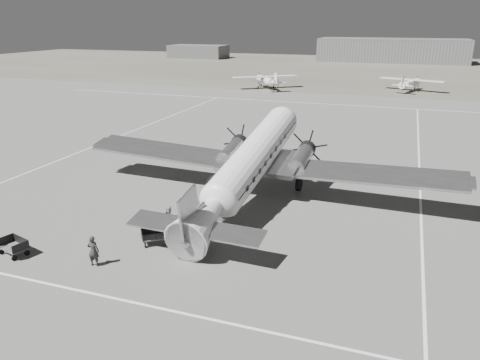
% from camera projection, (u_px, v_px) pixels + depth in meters
% --- Properties ---
extents(ground, '(260.00, 260.00, 0.00)m').
position_uv_depth(ground, '(240.00, 195.00, 32.94)').
color(ground, slate).
rests_on(ground, ground).
extents(taxi_line_near, '(60.00, 0.15, 0.01)m').
position_uv_depth(taxi_line_near, '(134.00, 302.00, 20.45)').
color(taxi_line_near, white).
rests_on(taxi_line_near, ground).
extents(taxi_line_right, '(0.15, 80.00, 0.01)m').
position_uv_depth(taxi_line_right, '(421.00, 218.00, 29.16)').
color(taxi_line_right, white).
rests_on(taxi_line_right, ground).
extents(taxi_line_left, '(0.15, 60.00, 0.01)m').
position_uv_depth(taxi_line_left, '(106.00, 142.00, 47.53)').
color(taxi_line_left, white).
rests_on(taxi_line_left, ground).
extents(taxi_line_horizon, '(90.00, 0.15, 0.01)m').
position_uv_depth(taxi_line_horizon, '(331.00, 104.00, 68.62)').
color(taxi_line_horizon, white).
rests_on(taxi_line_horizon, ground).
extents(grass_infield, '(260.00, 90.00, 0.01)m').
position_uv_depth(grass_infield, '(365.00, 69.00, 117.68)').
color(grass_infield, '#615E52').
rests_on(grass_infield, ground).
extents(hangar_main, '(42.00, 14.00, 6.60)m').
position_uv_depth(hangar_main, '(392.00, 50.00, 137.33)').
color(hangar_main, slate).
rests_on(hangar_main, ground).
extents(shed_secondary, '(18.00, 10.00, 4.00)m').
position_uv_depth(shed_secondary, '(198.00, 52.00, 152.20)').
color(shed_secondary, '#555555').
rests_on(shed_secondary, ground).
extents(dc3_airliner, '(28.19, 20.10, 5.23)m').
position_uv_depth(dc3_airliner, '(250.00, 165.00, 30.99)').
color(dc3_airliner, '#B6B7B9').
rests_on(dc3_airliner, ground).
extents(light_plane_left, '(15.59, 15.11, 2.51)m').
position_uv_depth(light_plane_left, '(266.00, 82.00, 83.73)').
color(light_plane_left, white).
rests_on(light_plane_left, ground).
extents(light_plane_right, '(13.37, 12.02, 2.31)m').
position_uv_depth(light_plane_right, '(410.00, 84.00, 80.84)').
color(light_plane_right, white).
rests_on(light_plane_right, ground).
extents(baggage_cart_near, '(1.80, 1.71, 0.83)m').
position_uv_depth(baggage_cart_near, '(155.00, 237.00, 25.73)').
color(baggage_cart_near, '#555555').
rests_on(baggage_cart_near, ground).
extents(baggage_cart_far, '(1.83, 1.51, 0.89)m').
position_uv_depth(baggage_cart_far, '(14.00, 247.00, 24.48)').
color(baggage_cart_far, '#555555').
rests_on(baggage_cart_far, ground).
extents(ground_crew, '(0.65, 0.49, 1.63)m').
position_uv_depth(ground_crew, '(93.00, 251.00, 23.28)').
color(ground_crew, '#2A2A2A').
rests_on(ground_crew, ground).
extents(ramp_agent, '(0.80, 0.91, 1.58)m').
position_uv_depth(ramp_agent, '(170.00, 219.00, 27.13)').
color(ramp_agent, '#AEAEAC').
rests_on(ramp_agent, ground).
extents(passenger, '(0.73, 0.91, 1.62)m').
position_uv_depth(passenger, '(185.00, 207.00, 28.71)').
color(passenger, '#B1B1AF').
rests_on(passenger, ground).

